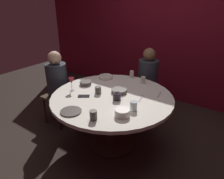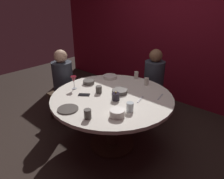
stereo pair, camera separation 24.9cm
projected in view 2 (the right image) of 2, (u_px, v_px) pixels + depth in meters
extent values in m
plane|color=#2D231E|center=(112.00, 144.00, 2.84)|extent=(8.00, 8.00, 0.00)
cube|color=maroon|center=(182.00, 32.00, 3.57)|extent=(6.00, 0.10, 2.60)
cylinder|color=silver|center=(112.00, 97.00, 2.54)|extent=(1.50, 1.50, 0.04)
cylinder|color=#332319|center=(112.00, 122.00, 2.69)|extent=(0.14, 0.14, 0.70)
cylinder|color=#2D2116|center=(112.00, 143.00, 2.83)|extent=(0.60, 0.60, 0.03)
cube|color=#3F2D1E|center=(64.00, 94.00, 3.26)|extent=(0.40, 0.40, 0.04)
cylinder|color=#2D333D|center=(63.00, 78.00, 3.15)|extent=(0.31, 0.31, 0.50)
sphere|color=tan|center=(61.00, 56.00, 3.01)|extent=(0.20, 0.20, 0.20)
cylinder|color=#332319|center=(51.00, 107.00, 3.35)|extent=(0.04, 0.04, 0.43)
cylinder|color=#332319|center=(64.00, 114.00, 3.14)|extent=(0.04, 0.04, 0.43)
cylinder|color=#332319|center=(68.00, 100.00, 3.58)|extent=(0.04, 0.04, 0.43)
cylinder|color=#332319|center=(81.00, 106.00, 3.37)|extent=(0.04, 0.04, 0.43)
cube|color=#3F2D1E|center=(153.00, 92.00, 3.34)|extent=(0.40, 0.40, 0.04)
cylinder|color=#2D333D|center=(154.00, 76.00, 3.23)|extent=(0.31, 0.31, 0.49)
sphere|color=brown|center=(156.00, 56.00, 3.09)|extent=(0.20, 0.20, 0.20)
cylinder|color=#332319|center=(148.00, 98.00, 3.65)|extent=(0.04, 0.04, 0.43)
cylinder|color=#332319|center=(137.00, 105.00, 3.42)|extent=(0.04, 0.04, 0.43)
cylinder|color=#332319|center=(166.00, 104.00, 3.45)|extent=(0.04, 0.04, 0.43)
cylinder|color=#332319|center=(155.00, 112.00, 3.21)|extent=(0.04, 0.04, 0.43)
cylinder|color=black|center=(116.00, 97.00, 2.40)|extent=(0.09, 0.09, 0.09)
sphere|color=#F9D159|center=(116.00, 92.00, 2.38)|extent=(0.02, 0.02, 0.02)
cylinder|color=silver|center=(74.00, 89.00, 2.72)|extent=(0.06, 0.06, 0.01)
cylinder|color=silver|center=(74.00, 85.00, 2.70)|extent=(0.01, 0.01, 0.09)
cone|color=maroon|center=(74.00, 79.00, 2.66)|extent=(0.08, 0.08, 0.08)
cylinder|color=#4C4742|center=(68.00, 109.00, 2.21)|extent=(0.23, 0.23, 0.01)
cube|color=black|center=(84.00, 95.00, 2.54)|extent=(0.15, 0.14, 0.01)
cylinder|color=#4C4742|center=(89.00, 82.00, 2.87)|extent=(0.16, 0.16, 0.05)
cylinder|color=silver|center=(110.00, 77.00, 3.06)|extent=(0.20, 0.20, 0.05)
cylinder|color=silver|center=(117.00, 113.00, 2.07)|extent=(0.15, 0.15, 0.07)
cylinder|color=#4C4742|center=(120.00, 91.00, 2.59)|extent=(0.20, 0.20, 0.05)
cylinder|color=beige|center=(136.00, 75.00, 3.03)|extent=(0.06, 0.06, 0.11)
cylinder|color=beige|center=(146.00, 81.00, 2.82)|extent=(0.06, 0.06, 0.10)
cylinder|color=silver|center=(130.00, 107.00, 2.16)|extent=(0.08, 0.08, 0.10)
cylinder|color=#4C4742|center=(99.00, 89.00, 2.58)|extent=(0.08, 0.08, 0.09)
cylinder|color=#4C4742|center=(88.00, 114.00, 2.03)|extent=(0.07, 0.07, 0.10)
cube|color=#B7B7BC|center=(160.00, 97.00, 2.49)|extent=(0.05, 0.18, 0.01)
cube|color=#B7B7BC|center=(140.00, 100.00, 2.42)|extent=(0.06, 0.18, 0.01)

